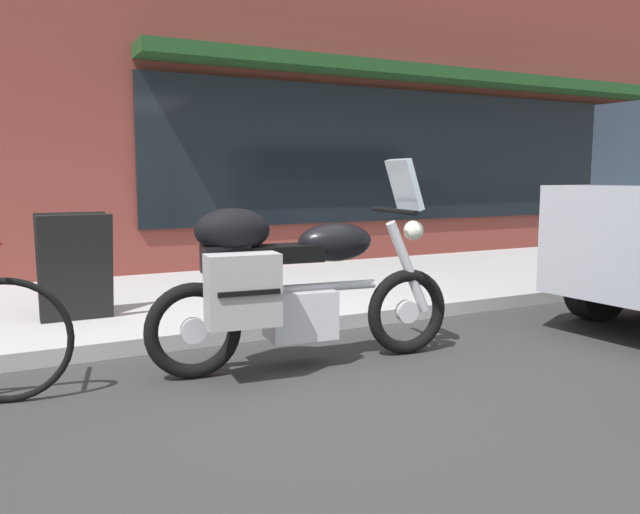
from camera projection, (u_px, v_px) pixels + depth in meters
The scene contains 4 objects.
ground_plane at pixel (321, 382), 3.90m from camera, with size 80.00×80.00×0.00m, color #313131.
storefront_building at pixel (637, 34), 11.06m from camera, with size 24.95×0.90×7.66m.
touring_motorcycle at pixel (290, 280), 4.10m from camera, with size 2.13×0.62×1.38m.
sandwich_board_sign at pixel (75, 267), 5.03m from camera, with size 0.55×0.40×0.85m.
Camera 1 is at (-1.74, -3.34, 1.26)m, focal length 35.47 mm.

